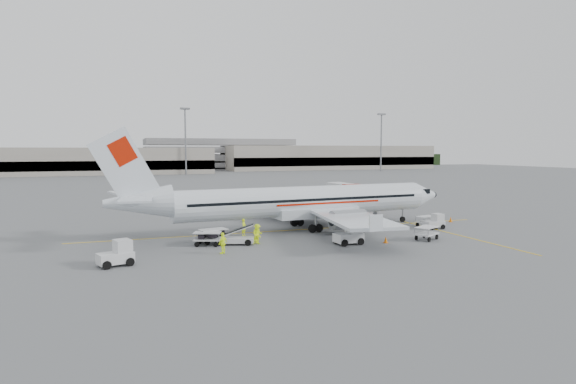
{
  "coord_description": "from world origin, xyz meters",
  "views": [
    {
      "loc": [
        -17.29,
        -46.25,
        8.31
      ],
      "look_at": [
        0.0,
        2.0,
        3.8
      ],
      "focal_mm": 30.0,
      "sensor_mm": 36.0,
      "label": 1
    }
  ],
  "objects_px": {
    "jet_bridge": "(353,199)",
    "tug_aft": "(115,253)",
    "aircraft": "(306,181)",
    "belt_loader": "(235,232)",
    "tug_fore": "(434,221)",
    "tug_mid": "(348,234)"
  },
  "relations": [
    {
      "from": "jet_bridge",
      "to": "tug_aft",
      "type": "distance_m",
      "value": 35.01
    },
    {
      "from": "aircraft",
      "to": "jet_bridge",
      "type": "relative_size",
      "value": 2.51
    },
    {
      "from": "aircraft",
      "to": "jet_bridge",
      "type": "xyz_separation_m",
      "value": [
        10.22,
        9.18,
        -3.15
      ]
    },
    {
      "from": "aircraft",
      "to": "belt_loader",
      "type": "xyz_separation_m",
      "value": [
        -8.9,
        -5.5,
        -3.92
      ]
    },
    {
      "from": "jet_bridge",
      "to": "tug_fore",
      "type": "xyz_separation_m",
      "value": [
        2.55,
        -13.52,
        -1.13
      ]
    },
    {
      "from": "jet_bridge",
      "to": "tug_mid",
      "type": "distance_m",
      "value": 20.5
    },
    {
      "from": "belt_loader",
      "to": "tug_mid",
      "type": "height_order",
      "value": "belt_loader"
    },
    {
      "from": "tug_fore",
      "to": "tug_mid",
      "type": "bearing_deg",
      "value": -160.41
    },
    {
      "from": "tug_mid",
      "to": "tug_aft",
      "type": "distance_m",
      "value": 19.38
    },
    {
      "from": "tug_fore",
      "to": "tug_mid",
      "type": "xyz_separation_m",
      "value": [
        -12.3,
        -4.49,
        0.15
      ]
    },
    {
      "from": "tug_mid",
      "to": "tug_aft",
      "type": "relative_size",
      "value": 1.02
    },
    {
      "from": "tug_fore",
      "to": "aircraft",
      "type": "bearing_deg",
      "value": 160.77
    },
    {
      "from": "belt_loader",
      "to": "tug_aft",
      "type": "bearing_deg",
      "value": -134.79
    },
    {
      "from": "tug_aft",
      "to": "jet_bridge",
      "type": "bearing_deg",
      "value": 15.5
    },
    {
      "from": "aircraft",
      "to": "tug_fore",
      "type": "height_order",
      "value": "aircraft"
    },
    {
      "from": "belt_loader",
      "to": "tug_mid",
      "type": "relative_size",
      "value": 1.73
    },
    {
      "from": "aircraft",
      "to": "tug_fore",
      "type": "xyz_separation_m",
      "value": [
        12.77,
        -4.34,
        -4.28
      ]
    },
    {
      "from": "aircraft",
      "to": "tug_aft",
      "type": "bearing_deg",
      "value": -155.81
    },
    {
      "from": "jet_bridge",
      "to": "belt_loader",
      "type": "bearing_deg",
      "value": -145.34
    },
    {
      "from": "aircraft",
      "to": "tug_fore",
      "type": "bearing_deg",
      "value": -23.2
    },
    {
      "from": "aircraft",
      "to": "jet_bridge",
      "type": "bearing_deg",
      "value": 37.49
    },
    {
      "from": "belt_loader",
      "to": "tug_aft",
      "type": "xyz_separation_m",
      "value": [
        -9.96,
        -4.8,
        -0.22
      ]
    }
  ]
}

